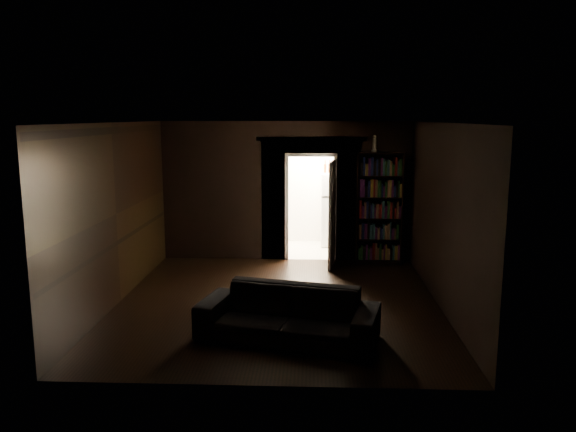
{
  "coord_description": "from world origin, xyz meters",
  "views": [
    {
      "loc": [
        0.54,
        -8.42,
        2.89
      ],
      "look_at": [
        0.12,
        0.9,
        1.23
      ],
      "focal_mm": 35.0,
      "sensor_mm": 36.0,
      "label": 1
    }
  ],
  "objects": [
    {
      "name": "ground",
      "position": [
        0.0,
        0.0,
        0.0
      ],
      "size": [
        5.5,
        5.5,
        0.0
      ],
      "primitive_type": "plane",
      "color": "black",
      "rests_on": "ground"
    },
    {
      "name": "room_walls",
      "position": [
        -0.01,
        1.07,
        1.68
      ],
      "size": [
        5.02,
        5.61,
        2.84
      ],
      "color": "black",
      "rests_on": "ground"
    },
    {
      "name": "kitchen_alcove",
      "position": [
        0.5,
        3.87,
        1.21
      ],
      "size": [
        2.2,
        1.8,
        2.6
      ],
      "color": "beige",
      "rests_on": "ground"
    },
    {
      "name": "sofa",
      "position": [
        0.22,
        -1.43,
        0.45
      ],
      "size": [
        2.5,
        1.52,
        0.89
      ],
      "primitive_type": "imported",
      "rotation": [
        0.0,
        0.0,
        -0.23
      ],
      "color": "black",
      "rests_on": "ground"
    },
    {
      "name": "bookshelf",
      "position": [
        1.84,
        2.59,
        1.1
      ],
      "size": [
        0.91,
        0.35,
        2.2
      ],
      "primitive_type": "cube",
      "rotation": [
        0.0,
        0.0,
        0.04
      ],
      "color": "black",
      "rests_on": "ground"
    },
    {
      "name": "refrigerator",
      "position": [
        1.1,
        4.11,
        0.82
      ],
      "size": [
        0.87,
        0.82,
        1.65
      ],
      "primitive_type": "cube",
      "rotation": [
        0.0,
        0.0,
        0.22
      ],
      "color": "silver",
      "rests_on": "ground"
    },
    {
      "name": "door",
      "position": [
        0.91,
        2.31,
        1.02
      ],
      "size": [
        0.16,
        0.85,
        2.05
      ],
      "primitive_type": "cube",
      "rotation": [
        0.0,
        0.0,
        1.43
      ],
      "color": "silver",
      "rests_on": "ground"
    },
    {
      "name": "figurine",
      "position": [
        1.73,
        2.64,
        2.37
      ],
      "size": [
        0.12,
        0.12,
        0.33
      ],
      "primitive_type": "cube",
      "rotation": [
        0.0,
        0.0,
        0.08
      ],
      "color": "white",
      "rests_on": "bookshelf"
    },
    {
      "name": "bottles",
      "position": [
        1.06,
        4.05,
        1.79
      ],
      "size": [
        0.69,
        0.32,
        0.28
      ],
      "primitive_type": "cube",
      "rotation": [
        0.0,
        0.0,
        -0.35
      ],
      "color": "black",
      "rests_on": "refrigerator"
    }
  ]
}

